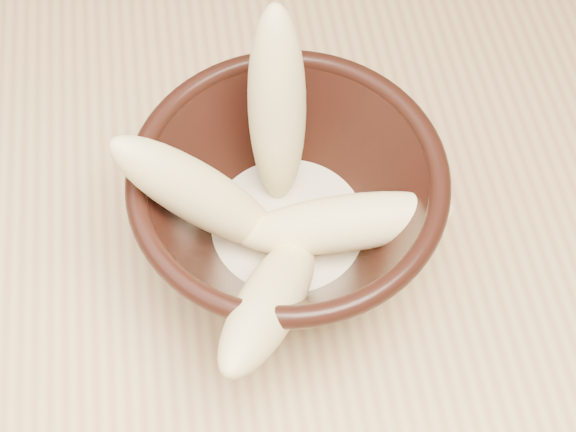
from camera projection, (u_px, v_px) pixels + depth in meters
name	position (u px, v px, depth m)	size (l,w,h in m)	color
table	(216.00, 267.00, 0.68)	(1.20, 0.80, 0.75)	#D9B877
bowl	(288.00, 209.00, 0.55)	(0.21, 0.21, 0.11)	black
milk_puddle	(288.00, 229.00, 0.57)	(0.12, 0.12, 0.02)	beige
banana_upright	(277.00, 109.00, 0.52)	(0.04, 0.04, 0.15)	#FAD793
banana_left	(200.00, 195.00, 0.51)	(0.04, 0.04, 0.15)	#FAD793
banana_across	(344.00, 223.00, 0.53)	(0.04, 0.04, 0.15)	#FAD793
banana_front	(271.00, 300.00, 0.49)	(0.04, 0.04, 0.16)	#FAD793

